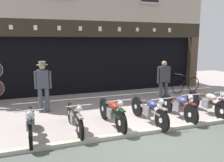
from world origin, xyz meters
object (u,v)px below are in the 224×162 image
(motorcycle_far_left, at_px, (30,122))
(motorcycle_center, at_px, (149,110))
(motorcycle_center_right, at_px, (179,105))
(leaning_bicycle, at_px, (186,84))
(advert_board_near, at_px, (129,59))
(salesman_left, at_px, (43,84))
(shopkeeper_center, at_px, (164,80))
(motorcycle_left, at_px, (75,117))
(motorcycle_right, at_px, (207,102))
(motorcycle_center_left, at_px, (112,112))

(motorcycle_far_left, height_order, motorcycle_center, same)
(motorcycle_far_left, distance_m, motorcycle_center_right, 4.41)
(leaning_bicycle, bearing_deg, motorcycle_far_left, 105.40)
(motorcycle_center, bearing_deg, advert_board_near, -108.91)
(motorcycle_far_left, height_order, salesman_left, salesman_left)
(motorcycle_center_right, relative_size, shopkeeper_center, 1.16)
(motorcycle_left, height_order, shopkeeper_center, shopkeeper_center)
(motorcycle_center, relative_size, motorcycle_center_right, 1.06)
(salesman_left, bearing_deg, motorcycle_far_left, 85.72)
(motorcycle_left, relative_size, salesman_left, 1.13)
(advert_board_near, distance_m, leaning_bicycle, 3.00)
(shopkeeper_center, relative_size, leaning_bicycle, 0.97)
(motorcycle_far_left, height_order, advert_board_near, advert_board_near)
(shopkeeper_center, height_order, leaning_bicycle, shopkeeper_center)
(motorcycle_far_left, bearing_deg, motorcycle_center_right, -179.00)
(motorcycle_right, height_order, leaning_bicycle, leaning_bicycle)
(motorcycle_right, distance_m, salesman_left, 5.53)
(motorcycle_left, distance_m, motorcycle_right, 4.40)
(motorcycle_right, bearing_deg, motorcycle_left, 1.94)
(motorcycle_center_left, xyz_separation_m, motorcycle_center_right, (2.22, -0.04, -0.01))
(motorcycle_far_left, height_order, leaning_bicycle, leaning_bicycle)
(motorcycle_far_left, bearing_deg, leaning_bicycle, -155.70)
(shopkeeper_center, bearing_deg, motorcycle_far_left, 22.25)
(motorcycle_left, distance_m, advert_board_near, 5.87)
(motorcycle_center, xyz_separation_m, salesman_left, (-2.85, 2.20, 0.56))
(motorcycle_far_left, xyz_separation_m, salesman_left, (0.46, 2.13, 0.56))
(motorcycle_right, xyz_separation_m, shopkeeper_center, (-0.61, 1.72, 0.50))
(motorcycle_center_left, xyz_separation_m, motorcycle_center, (1.11, -0.13, -0.01))
(advert_board_near, relative_size, leaning_bicycle, 0.52)
(motorcycle_center_left, distance_m, motorcycle_center, 1.12)
(motorcycle_center, bearing_deg, motorcycle_right, 179.67)
(motorcycle_left, xyz_separation_m, shopkeeper_center, (3.79, 1.65, 0.51))
(shopkeeper_center, bearing_deg, motorcycle_center, 50.89)
(motorcycle_center_right, bearing_deg, leaning_bicycle, -128.53)
(motorcycle_left, relative_size, motorcycle_center_right, 1.02)
(salesman_left, bearing_deg, motorcycle_center_right, 159.72)
(motorcycle_left, distance_m, motorcycle_center, 2.18)
(leaning_bicycle, bearing_deg, motorcycle_center_left, 113.70)
(motorcycle_right, relative_size, advert_board_near, 2.36)
(motorcycle_center_right, distance_m, leaning_bicycle, 4.02)
(salesman_left, xyz_separation_m, shopkeeper_center, (4.46, -0.42, -0.06))
(motorcycle_far_left, relative_size, salesman_left, 1.13)
(advert_board_near, bearing_deg, motorcycle_center_right, -93.85)
(salesman_left, bearing_deg, motorcycle_center, 150.17)
(motorcycle_left, distance_m, motorcycle_center_right, 3.28)
(advert_board_near, bearing_deg, motorcycle_far_left, -135.92)
(motorcycle_right, bearing_deg, leaning_bicycle, -113.33)
(motorcycle_center_left, distance_m, advert_board_near, 5.29)
(motorcycle_far_left, xyz_separation_m, motorcycle_center_right, (4.41, 0.02, -0.00))
(motorcycle_far_left, relative_size, motorcycle_right, 0.95)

